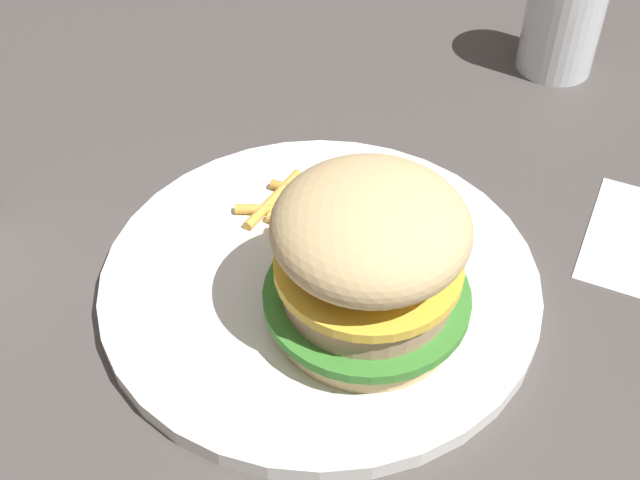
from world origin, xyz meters
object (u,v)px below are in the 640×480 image
plate (320,281)px  fries_pile (310,215)px  drink_glass (563,19)px  sandwich (371,256)px

plate → fries_pile: bearing=41.0°
drink_glass → sandwich: bearing=-176.9°
sandwich → fries_pile: sandwich is taller
plate → sandwich: 0.07m
plate → drink_glass: drink_glass is taller
drink_glass → fries_pile: bearing=168.7°
sandwich → drink_glass: sandwich is taller
plate → fries_pile: size_ratio=2.68×
fries_pile → drink_glass: 0.29m
plate → fries_pile: 0.05m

